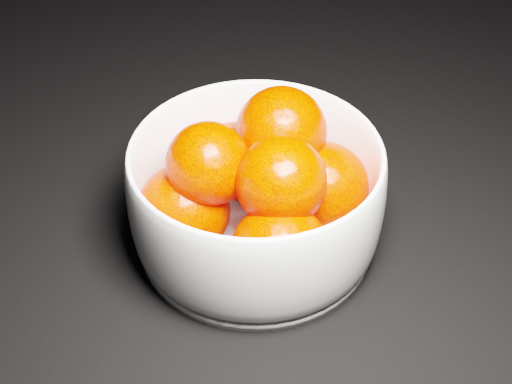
% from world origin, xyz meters
% --- Properties ---
extents(ground, '(3.00, 3.00, 0.00)m').
position_xyz_m(ground, '(0.00, 0.00, 0.00)').
color(ground, black).
rests_on(ground, ground).
extents(bowl, '(0.21, 0.21, 0.10)m').
position_xyz_m(bowl, '(0.25, -0.22, 0.05)').
color(bowl, white).
rests_on(bowl, ground).
extents(orange_pile, '(0.18, 0.17, 0.12)m').
position_xyz_m(orange_pile, '(0.25, -0.22, 0.07)').
color(orange_pile, '#F22000').
rests_on(orange_pile, bowl).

